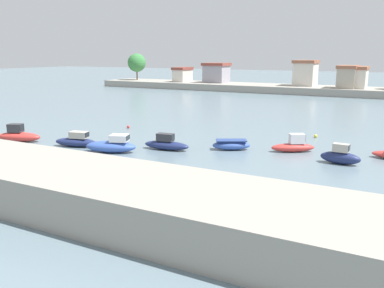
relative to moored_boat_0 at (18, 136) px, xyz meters
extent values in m
plane|color=slate|center=(13.72, -4.21, -0.65)|extent=(400.00, 400.00, 0.00)
cube|color=gray|center=(13.72, -11.46, 0.57)|extent=(99.92, 7.33, 2.43)
ellipsoid|color=#C63833|center=(0.04, 0.01, -0.14)|extent=(5.05, 3.14, 1.02)
cube|color=#333338|center=(-0.25, -0.09, 0.81)|extent=(1.69, 1.42, 0.88)
cube|color=black|center=(0.43, 0.16, 0.90)|extent=(0.38, 0.85, 0.61)
ellipsoid|color=navy|center=(7.10, 1.08, -0.20)|extent=(4.66, 2.54, 0.89)
cube|color=#BCB2A3|center=(7.49, 1.18, 0.57)|extent=(1.98, 1.43, 0.65)
cube|color=black|center=(8.34, 1.40, 0.64)|extent=(0.31, 0.90, 0.46)
ellipsoid|color=#3856A8|center=(11.82, 0.80, -0.11)|extent=(5.21, 3.43, 1.08)
cube|color=silver|center=(12.64, 1.11, 0.75)|extent=(1.99, 1.80, 0.64)
cube|color=black|center=(13.41, 1.39, 0.82)|extent=(0.48, 1.13, 0.45)
ellipsoid|color=navy|center=(15.91, 4.24, -0.22)|extent=(4.80, 1.89, 0.86)
cube|color=#333338|center=(15.79, 4.22, 0.58)|extent=(1.70, 1.02, 0.73)
cube|color=black|center=(16.60, 4.31, 0.65)|extent=(0.16, 0.77, 0.51)
ellipsoid|color=#3856A8|center=(21.49, 7.22, -0.21)|extent=(3.93, 3.02, 0.87)
cube|color=navy|center=(21.49, 7.22, 0.28)|extent=(3.17, 2.47, 0.12)
ellipsoid|color=#C63833|center=(27.00, 9.25, -0.24)|extent=(4.24, 3.29, 0.81)
cube|color=silver|center=(27.30, 9.43, 0.62)|extent=(1.63, 1.45, 0.93)
cube|color=black|center=(27.90, 9.79, 0.72)|extent=(0.47, 0.70, 0.65)
ellipsoid|color=navy|center=(31.74, 6.74, -0.13)|extent=(3.41, 1.40, 1.04)
cube|color=#BCB2A3|center=(31.73, 6.74, 0.75)|extent=(1.35, 0.77, 0.70)
cube|color=black|center=(32.39, 6.70, 0.82)|extent=(0.12, 0.62, 0.49)
sphere|color=red|center=(5.39, 12.08, -0.47)|extent=(0.35, 0.35, 0.35)
sphere|color=yellow|center=(27.45, 17.14, -0.46)|extent=(0.37, 0.37, 0.37)
cube|color=gray|center=(13.72, 69.49, 0.18)|extent=(110.73, 11.83, 1.66)
cube|color=beige|center=(-19.36, 69.35, 2.60)|extent=(3.29, 5.55, 3.17)
cube|color=brown|center=(-19.36, 69.35, 4.54)|extent=(3.62, 6.11, 0.70)
cube|color=#99939E|center=(-9.96, 70.85, 3.20)|extent=(5.58, 5.49, 4.37)
cube|color=brown|center=(-9.96, 70.85, 5.74)|extent=(6.14, 6.04, 0.70)
cube|color=beige|center=(13.25, 70.82, 3.65)|extent=(4.72, 5.72, 5.26)
cube|color=#995B42|center=(13.25, 70.82, 6.63)|extent=(5.19, 6.29, 0.70)
cube|color=#B2A38E|center=(23.08, 68.21, 3.15)|extent=(3.77, 5.87, 4.27)
cube|color=#995B42|center=(23.08, 68.21, 5.63)|extent=(4.15, 6.46, 0.70)
cube|color=beige|center=(25.26, 69.06, 3.04)|extent=(3.45, 5.43, 4.06)
cube|color=#995B42|center=(25.26, 69.06, 5.42)|extent=(3.80, 5.97, 0.70)
cylinder|color=brown|center=(-34.83, 69.96, 2.41)|extent=(0.36, 0.36, 2.79)
sphere|color=#387A3D|center=(-34.83, 69.96, 5.89)|extent=(5.20, 5.20, 5.20)
camera|label=1|loc=(36.93, -29.43, 8.59)|focal=38.93mm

